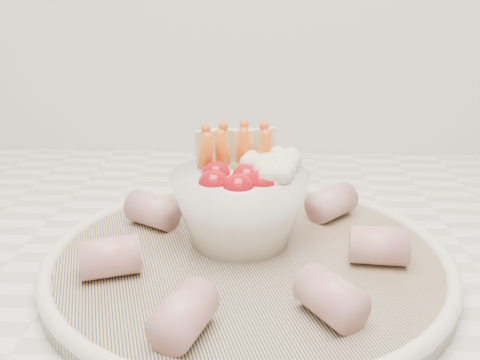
{
  "coord_description": "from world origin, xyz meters",
  "views": [
    {
      "loc": [
        0.1,
        1.02,
        1.14
      ],
      "look_at": [
        0.08,
        1.43,
        0.99
      ],
      "focal_mm": 40.0,
      "sensor_mm": 36.0,
      "label": 1
    }
  ],
  "objects": [
    {
      "name": "serving_platter",
      "position": [
        0.09,
        1.41,
        0.93
      ],
      "size": [
        0.41,
        0.41,
        0.02
      ],
      "color": "navy",
      "rests_on": "kitchen_counter"
    },
    {
      "name": "veggie_bowl",
      "position": [
        0.08,
        1.44,
        0.97
      ],
      "size": [
        0.12,
        0.12,
        0.1
      ],
      "color": "white",
      "rests_on": "serving_platter"
    },
    {
      "name": "cured_meat_rolls",
      "position": [
        0.09,
        1.41,
        0.95
      ],
      "size": [
        0.26,
        0.28,
        0.03
      ],
      "color": "#A64C57",
      "rests_on": "serving_platter"
    }
  ]
}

